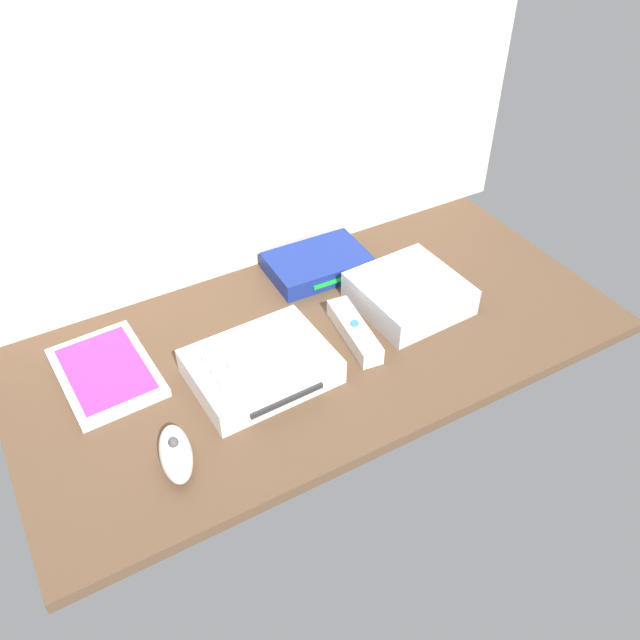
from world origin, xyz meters
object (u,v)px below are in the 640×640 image
(remote_wand, at_px, (354,331))
(remote_classic_pad, at_px, (258,360))
(game_case, at_px, (106,372))
(mini_computer, at_px, (410,293))
(network_router, at_px, (318,264))
(game_console, at_px, (261,367))
(remote_nunchuk, at_px, (176,454))

(remote_wand, height_order, remote_classic_pad, remote_classic_pad)
(game_case, xyz_separation_m, remote_classic_pad, (0.20, -0.14, 0.05))
(mini_computer, xyz_separation_m, remote_classic_pad, (-0.31, -0.05, 0.03))
(network_router, relative_size, remote_wand, 1.21)
(mini_computer, bearing_deg, remote_classic_pad, -171.65)
(game_case, xyz_separation_m, remote_wand, (0.38, -0.12, 0.01))
(mini_computer, bearing_deg, network_router, 118.46)
(game_case, bearing_deg, game_console, -33.08)
(remote_wand, bearing_deg, mini_computer, 18.77)
(game_case, relative_size, remote_nunchuk, 1.84)
(mini_computer, height_order, network_router, mini_computer)
(mini_computer, height_order, remote_classic_pad, remote_classic_pad)
(game_console, distance_m, network_router, 0.29)
(game_console, xyz_separation_m, remote_nunchuk, (-0.17, -0.09, -0.00))
(mini_computer, height_order, game_case, mini_computer)
(remote_nunchuk, bearing_deg, network_router, 48.53)
(game_console, bearing_deg, network_router, 40.86)
(game_case, xyz_separation_m, remote_nunchuk, (0.04, -0.21, 0.01))
(network_router, distance_m, remote_nunchuk, 0.48)
(network_router, bearing_deg, remote_classic_pad, -134.73)
(game_console, distance_m, remote_nunchuk, 0.20)
(game_console, relative_size, remote_classic_pad, 1.49)
(remote_nunchuk, bearing_deg, mini_computer, 26.20)
(mini_computer, height_order, remote_nunchuk, mini_computer)
(game_console, height_order, network_router, game_console)
(game_console, xyz_separation_m, game_case, (-0.21, 0.12, -0.01))
(network_router, distance_m, remote_wand, 0.19)
(game_case, bearing_deg, remote_nunchuk, -83.19)
(remote_wand, xyz_separation_m, remote_classic_pad, (-0.18, -0.02, 0.04))
(game_console, height_order, mini_computer, mini_computer)
(game_case, distance_m, remote_wand, 0.40)
(game_console, relative_size, remote_wand, 1.42)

